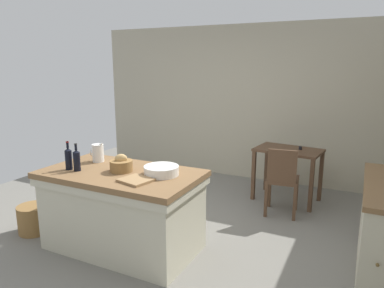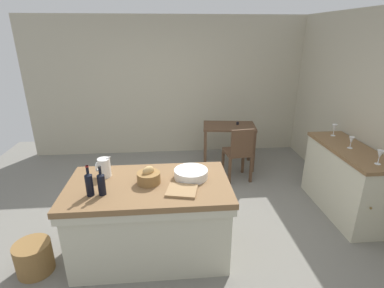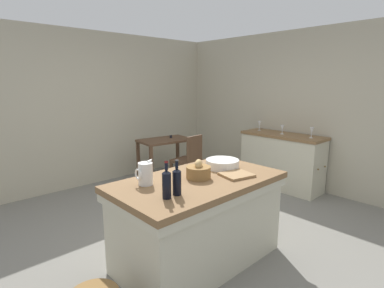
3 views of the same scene
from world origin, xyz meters
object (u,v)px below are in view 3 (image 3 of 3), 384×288
Objects in this scene: wine_bottle_amber at (167,183)px; wine_glass_middle at (259,124)px; wash_bowl at (222,164)px; wooden_chair at (189,160)px; wine_glass_far_left at (312,131)px; bread_basket at (198,171)px; writing_desk at (165,146)px; island_table at (198,217)px; wine_glass_left at (282,128)px; side_cabinet at (281,161)px; cutting_board at (237,175)px; pitcher at (145,173)px; wine_bottle_dark at (177,181)px.

wine_glass_middle is at bearing 22.48° from wine_bottle_amber.
wine_bottle_amber is at bearing -164.25° from wash_bowl.
wooden_chair is 5.56× the size of wine_glass_far_left.
writing_desk is at bearing 59.39° from bread_basket.
writing_desk is at bearing 67.86° from wash_bowl.
wine_glass_left is (2.51, 0.61, 0.56)m from island_table.
island_table is 2.60m from side_cabinet.
cutting_board is at bearing -159.70° from wine_glass_left.
cutting_board is at bearing -26.51° from pitcher.
side_cabinet is at bearing 14.41° from wine_bottle_amber.
bread_basket is at bearing -169.42° from wash_bowl.
wine_bottle_dark is (-1.71, -2.36, 0.34)m from writing_desk.
writing_desk is 1.06× the size of wooden_chair.
wine_glass_left reaches higher than cutting_board.
wooden_chair is at bearing 60.75° from cutting_board.
side_cabinet is 3.20m from wine_bottle_amber.
wine_glass_middle is at bearing 23.14° from wine_bottle_dark.
writing_desk is 3.00m from wine_bottle_amber.
writing_desk is at bearing 52.42° from wine_bottle_amber.
island_table is 5.65× the size of wine_bottle_dark.
wooden_chair reaches higher than writing_desk.
wine_bottle_amber is (-0.11, -0.00, 0.00)m from wine_bottle_dark.
wine_glass_left is (-0.02, 0.49, -0.01)m from wine_glass_far_left.
wine_bottle_dark reaches higher than pitcher.
wine_glass_middle is at bearing 87.00° from side_cabinet.
island_table is at bearing -166.35° from wine_glass_left.
wine_bottle_dark is 2.97m from wine_glass_far_left.
wash_bowl is at bearing 17.35° from wine_bottle_dark.
wine_bottle_dark is at bearing -162.65° from wash_bowl.
wash_bowl is (0.91, -0.11, -0.06)m from pitcher.
wooden_chair is 2.13m from bread_basket.
bread_basket is 2.78m from wine_glass_middle.
island_table is 1.71× the size of writing_desk.
wine_bottle_amber is 3.08m from wine_glass_far_left.
pitcher is 0.80× the size of wine_bottle_amber.
bread_basket reaches higher than wash_bowl.
writing_desk is at bearing 48.39° from pitcher.
wine_glass_middle is at bearing 23.11° from island_table.
wine_glass_left is (-0.02, 0.01, 0.56)m from side_cabinet.
pitcher reaches higher than writing_desk.
wooden_chair is 3.13× the size of wine_bottle_dark.
wine_glass_middle reaches higher than cutting_board.
cutting_board is 0.93× the size of wine_bottle_amber.
wine_glass_far_left is (3.06, 0.31, 0.04)m from wine_bottle_amber.
wooden_chair is 6.05× the size of wine_glass_left.
wooden_chair is at bearing 59.39° from wash_bowl.
wine_glass_far_left is at bearing -58.79° from writing_desk.
wine_bottle_amber is at bearing -165.59° from side_cabinet.
wooden_chair is (-1.19, 1.01, 0.04)m from side_cabinet.
writing_desk is 5.80× the size of wine_glass_middle.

